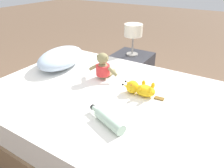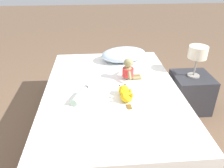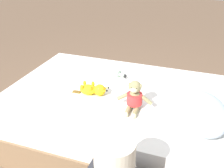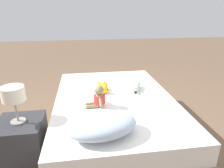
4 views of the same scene
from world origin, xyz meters
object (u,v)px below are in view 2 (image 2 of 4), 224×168
at_px(plush_yellow_creature, 125,94).
at_px(nightstand, 190,92).
at_px(bed, 112,109).
at_px(pillow, 124,54).
at_px(plush_monkey, 129,71).
at_px(bedside_lamp, 198,53).
at_px(glass_bottle, 79,96).

distance_m(plush_yellow_creature, nightstand, 1.06).
bearing_deg(plush_yellow_creature, bed, 119.51).
xyz_separation_m(pillow, plush_yellow_creature, (-0.10, -0.90, -0.04)).
relative_size(plush_monkey, nightstand, 0.64).
bearing_deg(plush_monkey, bedside_lamp, 7.94).
xyz_separation_m(glass_bottle, bedside_lamp, (1.31, 0.49, 0.19)).
xyz_separation_m(plush_monkey, glass_bottle, (-0.52, -0.38, -0.06)).
bearing_deg(pillow, glass_bottle, -120.85).
bearing_deg(nightstand, bedside_lamp, 14.04).
height_order(bed, glass_bottle, glass_bottle).
relative_size(plush_monkey, plush_yellow_creature, 0.87).
bearing_deg(bed, nightstand, 17.35).
height_order(plush_yellow_creature, nightstand, plush_yellow_creature).
height_order(bed, bedside_lamp, bedside_lamp).
bearing_deg(pillow, bedside_lamp, -26.97).
distance_m(pillow, plush_yellow_creature, 0.90).
height_order(plush_monkey, nightstand, plush_monkey).
height_order(pillow, plush_monkey, plush_monkey).
relative_size(plush_yellow_creature, bedside_lamp, 0.90).
bearing_deg(nightstand, plush_yellow_creature, -150.38).
distance_m(plush_monkey, glass_bottle, 0.65).
bearing_deg(glass_bottle, plush_yellow_creature, -1.36).
bearing_deg(plush_monkey, nightstand, 7.94).
bearing_deg(pillow, bed, -106.43).
xyz_separation_m(bed, bedside_lamp, (0.99, 0.31, 0.48)).
distance_m(bed, pillow, 0.81).
xyz_separation_m(pillow, plush_monkey, (-0.01, -0.51, 0.01)).
xyz_separation_m(pillow, nightstand, (0.78, -0.40, -0.36)).
bearing_deg(glass_bottle, nightstand, 20.51).
height_order(bed, nightstand, bed).
distance_m(pillow, nightstand, 0.95).
bearing_deg(plush_monkey, bed, -135.19).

